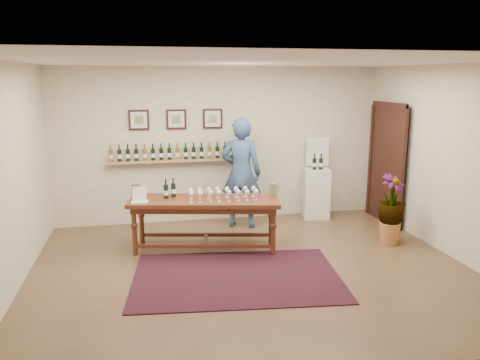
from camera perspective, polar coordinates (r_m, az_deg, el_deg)
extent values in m
plane|color=#533724|center=(6.58, 1.46, -10.87)|extent=(6.00, 6.00, 0.00)
plane|color=beige|center=(8.58, -2.35, 4.32)|extent=(6.00, 0.00, 6.00)
plane|color=beige|center=(3.85, 10.23, -5.85)|extent=(6.00, 0.00, 6.00)
plane|color=beige|center=(6.21, -26.50, -0.04)|extent=(0.00, 5.00, 5.00)
plane|color=beige|center=(7.45, 24.62, 1.99)|extent=(0.00, 5.00, 5.00)
plane|color=silver|center=(6.05, 1.61, 14.29)|extent=(6.00, 6.00, 0.00)
cube|color=tan|center=(8.44, -7.60, 2.37)|extent=(2.50, 0.16, 0.04)
cube|color=black|center=(8.88, 17.66, 1.72)|extent=(0.10, 1.00, 2.10)
cube|color=black|center=(8.85, 17.37, 1.71)|extent=(0.04, 1.12, 2.22)
cube|color=black|center=(8.39, -12.24, 7.17)|extent=(0.35, 0.03, 0.35)
cube|color=silver|center=(8.37, -12.24, 7.16)|extent=(0.28, 0.01, 0.28)
cube|color=#729349|center=(8.37, -12.24, 7.15)|extent=(0.15, 0.00, 0.15)
cube|color=black|center=(8.41, -7.77, 7.34)|extent=(0.35, 0.03, 0.35)
cube|color=silver|center=(8.39, -7.76, 7.33)|extent=(0.28, 0.01, 0.28)
cube|color=#729349|center=(8.39, -7.76, 7.33)|extent=(0.15, 0.00, 0.15)
cube|color=black|center=(8.48, -3.35, 7.48)|extent=(0.35, 0.03, 0.35)
cube|color=silver|center=(8.47, -3.34, 7.47)|extent=(0.28, 0.01, 0.28)
cube|color=#729349|center=(8.46, -3.33, 7.46)|extent=(0.15, 0.00, 0.15)
cube|color=#4B110D|center=(6.34, -0.41, -11.74)|extent=(2.91, 2.11, 0.01)
cube|color=#402010|center=(7.11, -4.33, -2.56)|extent=(2.36, 1.17, 0.06)
cube|color=#402010|center=(7.13, -4.32, -3.12)|extent=(2.21, 1.03, 0.10)
cylinder|color=#402010|center=(7.13, -12.74, -6.15)|extent=(0.09, 0.09, 0.74)
cylinder|color=#402010|center=(6.97, 4.07, -6.30)|extent=(0.09, 0.09, 0.74)
cylinder|color=#402010|center=(7.61, -11.90, -4.94)|extent=(0.09, 0.09, 0.74)
cylinder|color=#402010|center=(7.46, 3.80, -5.04)|extent=(0.09, 0.09, 0.74)
cube|color=#402010|center=(7.05, -4.40, -8.03)|extent=(2.02, 0.48, 0.05)
cube|color=#402010|center=(7.53, -4.10, -6.68)|extent=(2.02, 0.48, 0.05)
cube|color=#402010|center=(7.29, -4.25, -7.33)|extent=(0.16, 0.51, 0.05)
cube|color=silver|center=(7.07, -12.17, -1.69)|extent=(0.26, 0.20, 0.22)
cube|color=silver|center=(8.95, 9.23, -1.57)|extent=(0.55, 0.55, 0.94)
cube|color=silver|center=(8.95, 9.43, 3.42)|extent=(0.43, 0.10, 0.60)
cone|color=#AD6739|center=(7.86, 17.74, -6.18)|extent=(0.34, 0.34, 0.36)
imported|color=#1C3D19|center=(7.72, 17.98, -2.75)|extent=(0.69, 0.69, 0.62)
imported|color=#324E78|center=(8.16, 0.14, 0.86)|extent=(0.83, 0.69, 1.94)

